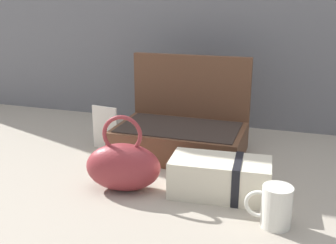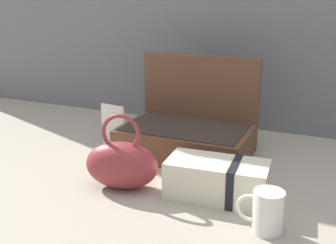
{
  "view_description": "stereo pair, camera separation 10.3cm",
  "coord_description": "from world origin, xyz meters",
  "px_view_note": "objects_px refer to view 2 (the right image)",
  "views": [
    {
      "loc": [
        0.31,
        -1.04,
        0.51
      ],
      "look_at": [
        -0.02,
        -0.02,
        0.18
      ],
      "focal_mm": 43.47,
      "sensor_mm": 36.0,
      "label": 1
    },
    {
      "loc": [
        0.4,
        -1.01,
        0.51
      ],
      "look_at": [
        -0.02,
        -0.02,
        0.18
      ],
      "focal_mm": 43.47,
      "sensor_mm": 36.0,
      "label": 2
    }
  ],
  "objects_px": {
    "open_suitcase": "(188,131)",
    "cream_toiletry_bag": "(218,179)",
    "teal_pouch_handbag": "(122,164)",
    "info_card_left": "(113,126)",
    "coffee_mug": "(267,211)"
  },
  "relations": [
    {
      "from": "open_suitcase",
      "to": "cream_toiletry_bag",
      "type": "xyz_separation_m",
      "value": [
        0.19,
        -0.27,
        -0.02
      ]
    },
    {
      "from": "teal_pouch_handbag",
      "to": "coffee_mug",
      "type": "bearing_deg",
      "value": -8.82
    },
    {
      "from": "open_suitcase",
      "to": "teal_pouch_handbag",
      "type": "xyz_separation_m",
      "value": [
        -0.07,
        -0.32,
        -0.0
      ]
    },
    {
      "from": "open_suitcase",
      "to": "info_card_left",
      "type": "bearing_deg",
      "value": -168.22
    },
    {
      "from": "teal_pouch_handbag",
      "to": "info_card_left",
      "type": "height_order",
      "value": "teal_pouch_handbag"
    },
    {
      "from": "cream_toiletry_bag",
      "to": "info_card_left",
      "type": "distance_m",
      "value": 0.5
    },
    {
      "from": "teal_pouch_handbag",
      "to": "cream_toiletry_bag",
      "type": "relative_size",
      "value": 0.82
    },
    {
      "from": "cream_toiletry_bag",
      "to": "coffee_mug",
      "type": "xyz_separation_m",
      "value": [
        0.15,
        -0.12,
        -0.0
      ]
    },
    {
      "from": "teal_pouch_handbag",
      "to": "cream_toiletry_bag",
      "type": "height_order",
      "value": "teal_pouch_handbag"
    },
    {
      "from": "open_suitcase",
      "to": "info_card_left",
      "type": "relative_size",
      "value": 2.75
    },
    {
      "from": "open_suitcase",
      "to": "cream_toiletry_bag",
      "type": "height_order",
      "value": "open_suitcase"
    },
    {
      "from": "info_card_left",
      "to": "coffee_mug",
      "type": "bearing_deg",
      "value": -21.59
    },
    {
      "from": "cream_toiletry_bag",
      "to": "info_card_left",
      "type": "xyz_separation_m",
      "value": [
        -0.45,
        0.22,
        0.03
      ]
    },
    {
      "from": "open_suitcase",
      "to": "teal_pouch_handbag",
      "type": "distance_m",
      "value": 0.33
    },
    {
      "from": "coffee_mug",
      "to": "info_card_left",
      "type": "xyz_separation_m",
      "value": [
        -0.59,
        0.33,
        0.03
      ]
    }
  ]
}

